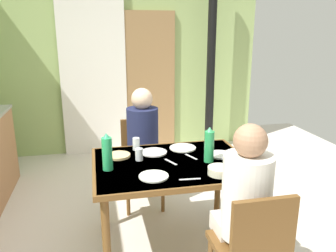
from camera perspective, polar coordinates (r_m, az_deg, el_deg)
name	(u,v)px	position (r m, az deg, el deg)	size (l,w,h in m)	color
ground_plane	(148,249)	(2.98, -3.39, -19.86)	(6.62, 6.62, 0.00)	beige
wall_back	(118,56)	(4.97, -8.43, 11.50)	(4.08, 0.10, 2.76)	#9DB76C
door_wooden	(148,83)	(4.97, -3.45, 7.23)	(0.80, 0.05, 2.00)	#977045
stove_pipe_column	(211,57)	(4.88, 7.25, 11.48)	(0.12, 0.12, 2.76)	black
curtain_panel	(93,73)	(4.87, -12.40, 8.62)	(0.90, 0.03, 2.32)	white
dining_table	(172,172)	(2.68, 0.70, -7.64)	(1.22, 0.92, 0.75)	brown
chair_near_diner	(253,247)	(2.18, 14.02, -19.16)	(0.40, 0.40, 0.87)	brown
chair_far_diner	(141,157)	(3.46, -4.47, -5.20)	(0.40, 0.40, 0.87)	brown
person_near_diner	(246,193)	(2.14, 12.90, -10.95)	(0.30, 0.37, 0.77)	silver
person_far_diner	(143,134)	(3.24, -4.24, -1.35)	(0.30, 0.37, 0.77)	#171D50
water_bottle_green_near	(107,153)	(2.50, -10.17, -4.43)	(0.08, 0.08, 0.28)	#27A45E
water_bottle_green_far	(209,146)	(2.63, 6.92, -3.27)	(0.08, 0.08, 0.28)	green
serving_bowl_center	(220,171)	(2.45, 8.66, -7.43)	(0.17, 0.17, 0.06)	#EFEAC8
dinner_plate_near_left	(183,148)	(2.94, 2.48, -3.68)	(0.23, 0.23, 0.01)	white
dinner_plate_near_right	(220,155)	(2.82, 8.77, -4.76)	(0.20, 0.20, 0.01)	white
dinner_plate_far_center	(154,176)	(2.39, -2.42, -8.42)	(0.21, 0.21, 0.01)	white
dinner_plate_far_side	(154,152)	(2.84, -2.39, -4.42)	(0.22, 0.22, 0.01)	white
drinking_glass_by_near_diner	(139,154)	(2.68, -4.87, -4.78)	(0.06, 0.06, 0.10)	silver
drinking_glass_by_far_diner	(136,144)	(2.91, -5.36, -3.01)	(0.06, 0.06, 0.11)	silver
bread_plate_sliced	(119,156)	(2.78, -8.30, -4.93)	(0.19, 0.19, 0.02)	#DBB77A
cutlery_knife_near	(190,179)	(2.36, 3.70, -8.90)	(0.15, 0.02, 0.00)	silver
cutlery_fork_near	(171,162)	(2.65, 0.47, -6.05)	(0.15, 0.02, 0.00)	silver
cutlery_knife_far	(191,157)	(2.76, 3.90, -5.17)	(0.15, 0.02, 0.00)	silver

